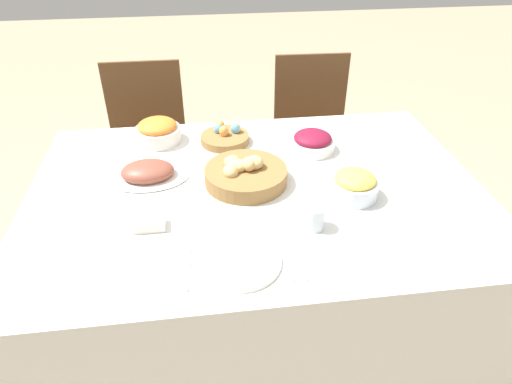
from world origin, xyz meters
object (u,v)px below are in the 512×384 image
chair_far_left (148,142)px  knife (289,258)px  beet_salad_bowl (312,142)px  carrot_bowl (158,131)px  fork (188,267)px  bread_basket (245,174)px  spoon (299,257)px  pineapple_bowl (354,185)px  butter_dish (149,224)px  egg_basket (225,137)px  dinner_plate (239,262)px  ham_platter (148,173)px  drinking_cup (315,217)px  chair_far_right (312,132)px

chair_far_left → knife: 1.43m
beet_salad_bowl → carrot_bowl: size_ratio=0.95×
beet_salad_bowl → fork: bearing=-128.8°
bread_basket → fork: (-0.22, -0.44, -0.03)m
knife → spoon: size_ratio=1.00×
bread_basket → pineapple_bowl: size_ratio=1.80×
carrot_bowl → spoon: size_ratio=1.00×
butter_dish → egg_basket: bearing=62.6°
pineapple_bowl → dinner_plate: (-0.45, -0.30, -0.04)m
chair_far_left → spoon: size_ratio=4.53×
beet_salad_bowl → spoon: size_ratio=0.95×
ham_platter → drinking_cup: size_ratio=3.80×
chair_far_right → pineapple_bowl: 1.05m
pineapple_bowl → bread_basket: bearing=159.0°
beet_salad_bowl → egg_basket: bearing=161.2°
drinking_cup → fork: bearing=-161.3°
beet_salad_bowl → fork: size_ratio=0.95×
pineapple_bowl → drinking_cup: pineapple_bowl is taller
egg_basket → knife: size_ratio=1.07×
knife → spoon: (0.03, 0.00, 0.00)m
knife → drinking_cup: size_ratio=2.41×
beet_salad_bowl → knife: (-0.23, -0.66, -0.04)m
bread_basket → egg_basket: 0.34m
chair_far_left → butter_dish: (0.11, -1.09, 0.26)m
chair_far_right → dinner_plate: (-0.55, -1.30, 0.25)m
pineapple_bowl → beet_salad_bowl: size_ratio=0.92×
drinking_cup → beet_salad_bowl: bearing=77.3°
beet_salad_bowl → butter_dish: size_ratio=1.73×
egg_basket → dinner_plate: bearing=-91.4°
chair_far_right → spoon: chair_far_right is taller
fork → spoon: size_ratio=1.00×
chair_far_left → drinking_cup: size_ratio=10.90×
pineapple_bowl → fork: bearing=-153.5°
bread_basket → egg_basket: bread_basket is taller
chair_far_right → beet_salad_bowl: size_ratio=4.75×
beet_salad_bowl → knife: size_ratio=0.95×
bread_basket → pineapple_bowl: bearing=-21.0°
carrot_bowl → dinner_plate: (0.27, -0.83, -0.04)m
dinner_plate → drinking_cup: size_ratio=3.10×
carrot_bowl → spoon: (0.45, -0.83, -0.05)m
fork → spoon: same height
ham_platter → dinner_plate: ham_platter is taller
chair_far_right → butter_dish: chair_far_right is taller
butter_dish → dinner_plate: bearing=-37.1°
chair_far_right → dinner_plate: bearing=-110.9°
knife → egg_basket: bearing=103.3°
dinner_plate → beet_salad_bowl: bearing=60.1°
knife → butter_dish: butter_dish is taller
dinner_plate → fork: bearing=180.0°
chair_far_right → beet_salad_bowl: (-0.17, -0.64, 0.28)m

